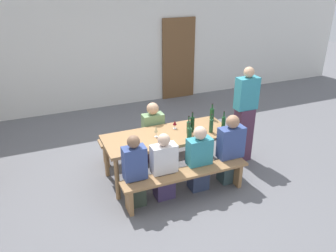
{
  "coord_description": "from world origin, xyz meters",
  "views": [
    {
      "loc": [
        -1.9,
        -4.55,
        3.17
      ],
      "look_at": [
        0.0,
        0.0,
        0.9
      ],
      "focal_mm": 36.3,
      "sensor_mm": 36.0,
      "label": 1
    }
  ],
  "objects_px": {
    "wine_bottle_4": "(189,127)",
    "seated_guest_near_0": "(135,173)",
    "wine_glass_1": "(175,123)",
    "wooden_door": "(179,59)",
    "seated_guest_near_3": "(230,151)",
    "wine_glass_0": "(156,130)",
    "bench_near": "(186,177)",
    "seated_guest_near_2": "(199,160)",
    "wine_bottle_1": "(189,134)",
    "wine_bottle_3": "(212,114)",
    "standing_host": "(244,117)",
    "tasting_table": "(168,139)",
    "seated_guest_near_1": "(164,168)",
    "bench_far": "(153,138)",
    "wine_bottle_0": "(211,125)",
    "wine_bottle_5": "(223,123)",
    "seated_guest_far_0": "(153,133)",
    "wine_bottle_2": "(192,124)"
  },
  "relations": [
    {
      "from": "wine_bottle_1",
      "to": "standing_host",
      "type": "relative_size",
      "value": 0.17
    },
    {
      "from": "wine_glass_1",
      "to": "wine_bottle_4",
      "type": "bearing_deg",
      "value": -62.02
    },
    {
      "from": "tasting_table",
      "to": "standing_host",
      "type": "height_order",
      "value": "standing_host"
    },
    {
      "from": "bench_far",
      "to": "wine_bottle_3",
      "type": "xyz_separation_m",
      "value": [
        0.96,
        -0.44,
        0.5
      ]
    },
    {
      "from": "wine_bottle_2",
      "to": "seated_guest_near_1",
      "type": "relative_size",
      "value": 0.32
    },
    {
      "from": "bench_far",
      "to": "seated_guest_near_2",
      "type": "distance_m",
      "value": 1.31
    },
    {
      "from": "bench_near",
      "to": "seated_guest_near_3",
      "type": "xyz_separation_m",
      "value": [
        0.84,
        0.15,
        0.2
      ]
    },
    {
      "from": "wooden_door",
      "to": "seated_guest_near_3",
      "type": "xyz_separation_m",
      "value": [
        -0.92,
        -4.05,
        -0.5
      ]
    },
    {
      "from": "tasting_table",
      "to": "bench_near",
      "type": "relative_size",
      "value": 1.05
    },
    {
      "from": "wine_bottle_0",
      "to": "seated_guest_near_0",
      "type": "xyz_separation_m",
      "value": [
        -1.43,
        -0.37,
        -0.34
      ]
    },
    {
      "from": "wooden_door",
      "to": "wine_bottle_1",
      "type": "relative_size",
      "value": 7.13
    },
    {
      "from": "tasting_table",
      "to": "seated_guest_near_2",
      "type": "height_order",
      "value": "seated_guest_near_2"
    },
    {
      "from": "wine_bottle_4",
      "to": "seated_guest_near_2",
      "type": "relative_size",
      "value": 0.29
    },
    {
      "from": "wine_glass_1",
      "to": "seated_guest_near_0",
      "type": "xyz_separation_m",
      "value": [
        -0.94,
        -0.72,
        -0.31
      ]
    },
    {
      "from": "wine_bottle_3",
      "to": "wine_bottle_0",
      "type": "bearing_deg",
      "value": -120.78
    },
    {
      "from": "bench_near",
      "to": "seated_guest_near_1",
      "type": "xyz_separation_m",
      "value": [
        -0.3,
        0.15,
        0.14
      ]
    },
    {
      "from": "tasting_table",
      "to": "bench_far",
      "type": "height_order",
      "value": "tasting_table"
    },
    {
      "from": "wine_glass_1",
      "to": "seated_guest_near_2",
      "type": "relative_size",
      "value": 0.13
    },
    {
      "from": "seated_guest_near_3",
      "to": "wine_bottle_0",
      "type": "bearing_deg",
      "value": 23.59
    },
    {
      "from": "wine_glass_0",
      "to": "wine_bottle_4",
      "type": "bearing_deg",
      "value": -8.74
    },
    {
      "from": "wine_bottle_3",
      "to": "wine_bottle_2",
      "type": "bearing_deg",
      "value": -150.23
    },
    {
      "from": "wooden_door",
      "to": "tasting_table",
      "type": "height_order",
      "value": "wooden_door"
    },
    {
      "from": "wooden_door",
      "to": "seated_guest_near_3",
      "type": "distance_m",
      "value": 4.18
    },
    {
      "from": "wooden_door",
      "to": "seated_guest_near_1",
      "type": "relative_size",
      "value": 1.97
    },
    {
      "from": "wine_glass_1",
      "to": "standing_host",
      "type": "relative_size",
      "value": 0.08
    },
    {
      "from": "wooden_door",
      "to": "wine_glass_0",
      "type": "xyz_separation_m",
      "value": [
        -1.97,
        -3.5,
        -0.17
      ]
    },
    {
      "from": "seated_guest_near_3",
      "to": "seated_guest_near_1",
      "type": "bearing_deg",
      "value": 90.0
    },
    {
      "from": "wine_bottle_5",
      "to": "seated_guest_near_2",
      "type": "distance_m",
      "value": 0.84
    },
    {
      "from": "bench_near",
      "to": "seated_guest_near_2",
      "type": "bearing_deg",
      "value": 27.9
    },
    {
      "from": "wine_glass_0",
      "to": "seated_guest_near_3",
      "type": "height_order",
      "value": "seated_guest_near_3"
    },
    {
      "from": "seated_guest_near_1",
      "to": "wine_glass_1",
      "type": "bearing_deg",
      "value": -34.16
    },
    {
      "from": "seated_guest_near_3",
      "to": "seated_guest_far_0",
      "type": "relative_size",
      "value": 1.05
    },
    {
      "from": "wine_bottle_0",
      "to": "seated_guest_near_1",
      "type": "height_order",
      "value": "wine_bottle_0"
    },
    {
      "from": "wine_bottle_4",
      "to": "seated_guest_near_0",
      "type": "xyz_separation_m",
      "value": [
        -1.07,
        -0.47,
        -0.33
      ]
    },
    {
      "from": "bench_far",
      "to": "seated_guest_near_1",
      "type": "xyz_separation_m",
      "value": [
        -0.3,
        -1.27,
        0.14
      ]
    },
    {
      "from": "tasting_table",
      "to": "bench_near",
      "type": "bearing_deg",
      "value": -90.0
    },
    {
      "from": "wine_glass_0",
      "to": "seated_guest_near_3",
      "type": "xyz_separation_m",
      "value": [
        1.05,
        -0.55,
        -0.33
      ]
    },
    {
      "from": "bench_near",
      "to": "seated_guest_near_2",
      "type": "distance_m",
      "value": 0.36
    },
    {
      "from": "bench_far",
      "to": "wine_glass_0",
      "type": "xyz_separation_m",
      "value": [
        -0.21,
        -0.72,
        0.52
      ]
    },
    {
      "from": "seated_guest_far_0",
      "to": "tasting_table",
      "type": "bearing_deg",
      "value": 5.38
    },
    {
      "from": "tasting_table",
      "to": "wine_glass_1",
      "type": "xyz_separation_m",
      "value": [
        0.19,
        0.16,
        0.18
      ]
    },
    {
      "from": "wine_glass_1",
      "to": "wine_bottle_1",
      "type": "bearing_deg",
      "value": -85.55
    },
    {
      "from": "wooden_door",
      "to": "wine_bottle_2",
      "type": "xyz_separation_m",
      "value": [
        -1.35,
        -3.54,
        -0.17
      ]
    },
    {
      "from": "seated_guest_near_1",
      "to": "seated_guest_far_0",
      "type": "distance_m",
      "value": 1.15
    },
    {
      "from": "bench_far",
      "to": "seated_guest_near_2",
      "type": "height_order",
      "value": "seated_guest_near_2"
    },
    {
      "from": "wine_bottle_1",
      "to": "seated_guest_near_1",
      "type": "height_order",
      "value": "seated_guest_near_1"
    },
    {
      "from": "wine_bottle_1",
      "to": "wine_bottle_3",
      "type": "distance_m",
      "value": 0.93
    },
    {
      "from": "seated_guest_near_3",
      "to": "wooden_door",
      "type": "bearing_deg",
      "value": -12.78
    },
    {
      "from": "seated_guest_near_3",
      "to": "seated_guest_far_0",
      "type": "bearing_deg",
      "value": 38.66
    },
    {
      "from": "wine_bottle_1",
      "to": "bench_near",
      "type": "bearing_deg",
      "value": -120.14
    }
  ]
}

